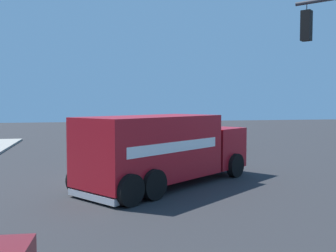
# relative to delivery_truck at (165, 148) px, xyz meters

# --- Properties ---
(ground_plane) EXTENTS (100.00, 100.00, 0.00)m
(ground_plane) POSITION_rel_delivery_truck_xyz_m (1.25, 0.70, -1.40)
(ground_plane) COLOR #2B2B2D
(delivery_truck) EXTENTS (6.58, 7.64, 2.65)m
(delivery_truck) POSITION_rel_delivery_truck_xyz_m (0.00, 0.00, 0.00)
(delivery_truck) COLOR #AD141E
(delivery_truck) RESTS_ON ground
(sedan_black) EXTENTS (2.13, 4.35, 1.31)m
(sedan_black) POSITION_rel_delivery_truck_xyz_m (10.42, -5.12, -0.77)
(sedan_black) COLOR black
(sedan_black) RESTS_ON ground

